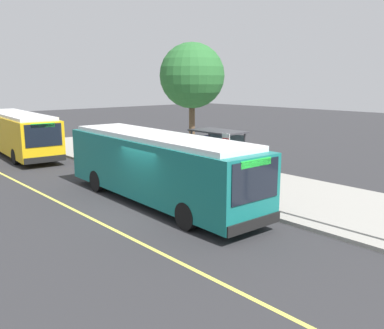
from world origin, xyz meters
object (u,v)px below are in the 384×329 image
transit_bus_main (157,165)px  transit_bus_second (18,132)px  route_sign_post (226,156)px  waiting_bench (221,168)px  pedestrian_commuter (196,161)px

transit_bus_main → transit_bus_second: (-16.01, -0.19, 0.00)m
transit_bus_second → route_sign_post: bearing=8.6°
waiting_bench → route_sign_post: 3.97m
pedestrian_commuter → waiting_bench: bearing=66.1°
transit_bus_second → pedestrian_commuter: transit_bus_second is taller
route_sign_post → transit_bus_main: bearing=-123.4°
pedestrian_commuter → route_sign_post: bearing=-20.9°
transit_bus_main → route_sign_post: size_ratio=4.02×
waiting_bench → route_sign_post: route_sign_post is taller
transit_bus_second → pedestrian_commuter: (14.33, 3.94, -0.50)m
waiting_bench → pedestrian_commuter: size_ratio=0.95×
transit_bus_main → route_sign_post: bearing=56.6°
waiting_bench → route_sign_post: bearing=-42.5°
transit_bus_main → route_sign_post: (1.63, 2.48, 0.34)m
transit_bus_main → transit_bus_second: bearing=-179.3°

